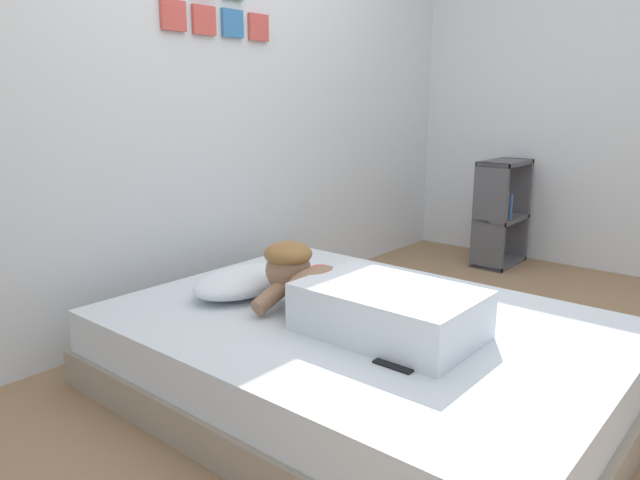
# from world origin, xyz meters

# --- Properties ---
(ground_plane) EXTENTS (12.76, 12.76, 0.00)m
(ground_plane) POSITION_xyz_m (0.00, 0.00, 0.00)
(ground_plane) COLOR #8C6B4C
(back_wall) EXTENTS (4.38, 0.12, 2.50)m
(back_wall) POSITION_xyz_m (-0.00, 1.37, 1.25)
(back_wall) COLOR silver
(back_wall) RESTS_ON ground
(side_wall_right) EXTENTS (0.10, 5.64, 2.50)m
(side_wall_right) POSITION_xyz_m (2.24, 0.16, 1.25)
(side_wall_right) COLOR silver
(side_wall_right) RESTS_ON ground
(bed) EXTENTS (1.47, 1.99, 0.33)m
(bed) POSITION_xyz_m (-0.33, 0.14, 0.16)
(bed) COLOR gray
(bed) RESTS_ON ground
(pillow) EXTENTS (0.52, 0.32, 0.11)m
(pillow) POSITION_xyz_m (-0.42, 0.71, 0.38)
(pillow) COLOR silver
(pillow) RESTS_ON bed
(person_lying) EXTENTS (0.43, 0.92, 0.27)m
(person_lying) POSITION_xyz_m (-0.40, 0.10, 0.43)
(person_lying) COLOR silver
(person_lying) RESTS_ON bed
(coffee_cup) EXTENTS (0.12, 0.09, 0.07)m
(coffee_cup) POSITION_xyz_m (-0.08, 0.56, 0.37)
(coffee_cup) COLOR #D84C47
(coffee_cup) RESTS_ON bed
(cell_phone) EXTENTS (0.07, 0.14, 0.01)m
(cell_phone) POSITION_xyz_m (-0.61, -0.21, 0.33)
(cell_phone) COLOR black
(cell_phone) RESTS_ON bed
(bookshelf) EXTENTS (0.45, 0.24, 0.75)m
(bookshelf) POSITION_xyz_m (1.87, 0.52, 0.38)
(bookshelf) COLOR #4C4C51
(bookshelf) RESTS_ON ground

